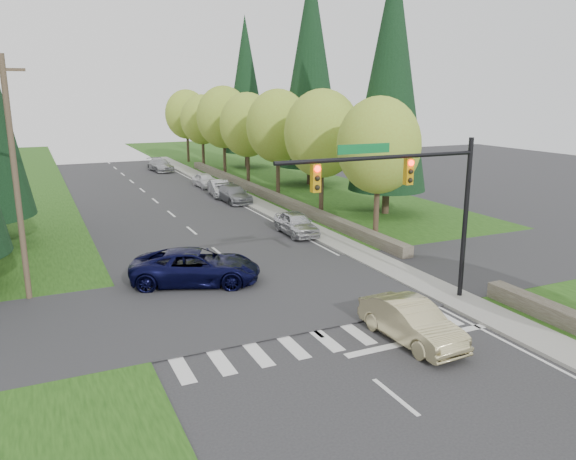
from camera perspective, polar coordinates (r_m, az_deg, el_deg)
ground at (r=17.90m, az=8.92°, el=-14.92°), size 120.00×120.00×0.00m
grass_east at (r=40.48m, az=8.66°, el=1.54°), size 14.00×110.00×0.06m
cross_street at (r=24.32m, az=-1.60°, el=-6.77°), size 120.00×8.00×0.10m
sidewalk_east at (r=39.28m, az=-0.41°, el=1.37°), size 1.80×80.00×0.13m
curb_east at (r=38.95m, az=-1.55°, el=1.26°), size 0.20×80.00×0.13m
stone_wall_north at (r=47.09m, az=-2.55°, el=3.81°), size 0.70×40.00×0.70m
traffic_signal at (r=22.21m, az=12.41°, el=4.26°), size 8.70×0.37×6.80m
utility_pole at (r=25.17m, az=-25.94°, el=4.65°), size 1.60×0.24×10.00m
decid_tree_0 at (r=32.60m, az=9.21°, el=8.47°), size 4.80×4.80×8.37m
decid_tree_1 at (r=38.62m, az=3.49°, el=9.74°), size 5.20×5.20×8.80m
decid_tree_2 at (r=44.80m, az=-1.04°, el=10.50°), size 5.00×5.00×8.82m
decid_tree_3 at (r=51.33m, az=-4.14°, el=10.60°), size 5.00×5.00×8.55m
decid_tree_4 at (r=57.93m, az=-6.56°, el=11.31°), size 5.40×5.40×9.18m
decid_tree_5 at (r=64.57m, az=-8.72°, el=11.03°), size 4.80×4.80×8.30m
decid_tree_6 at (r=71.33m, az=-10.26°, el=11.49°), size 5.20×5.20×8.86m
conifer_e_a at (r=40.14m, az=10.43°, el=15.40°), size 5.44×5.44×17.80m
conifer_e_b at (r=52.73m, az=2.31°, el=16.28°), size 6.12×6.12×19.80m
conifer_e_c at (r=65.11m, az=-4.31°, el=14.48°), size 5.10×5.10×16.80m
sedan_champagne at (r=20.39m, az=12.44°, el=-9.09°), size 1.76×4.50×1.46m
suv_navy at (r=25.97m, az=-9.33°, el=-3.70°), size 6.41×4.65×1.62m
parked_car_a at (r=34.46m, az=0.84°, el=0.69°), size 1.81×4.21×1.42m
parked_car_b at (r=44.89m, az=-5.52°, el=3.66°), size 1.98×4.57×1.31m
parked_car_c at (r=47.60m, az=-6.96°, el=4.23°), size 1.89×4.22×1.35m
parked_car_d at (r=52.36m, az=-8.43°, el=5.02°), size 1.75×3.88×1.29m
parked_car_e at (r=63.90m, az=-12.83°, el=6.45°), size 2.40×4.89×1.37m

